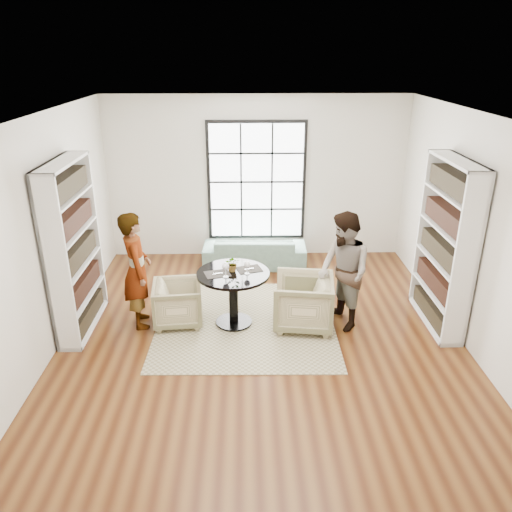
{
  "coord_description": "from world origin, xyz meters",
  "views": [
    {
      "loc": [
        -0.21,
        -6.07,
        3.73
      ],
      "look_at": [
        -0.07,
        0.4,
        1.03
      ],
      "focal_mm": 35.0,
      "sensor_mm": 36.0,
      "label": 1
    }
  ],
  "objects_px": {
    "armchair_right": "(303,302)",
    "person_right": "(344,272)",
    "person_left": "(137,270)",
    "armchair_left": "(178,303)",
    "sofa": "(255,251)",
    "pedestal_table": "(233,287)",
    "wine_glass_left": "(226,267)",
    "flower_centerpiece": "(233,264)",
    "wine_glass_right": "(247,265)"
  },
  "relations": [
    {
      "from": "person_left",
      "to": "armchair_left",
      "type": "bearing_deg",
      "value": -104.98
    },
    {
      "from": "person_left",
      "to": "wine_glass_left",
      "type": "bearing_deg",
      "value": -113.72
    },
    {
      "from": "pedestal_table",
      "to": "flower_centerpiece",
      "type": "xyz_separation_m",
      "value": [
        -0.0,
        0.05,
        0.34
      ]
    },
    {
      "from": "flower_centerpiece",
      "to": "person_right",
      "type": "bearing_deg",
      "value": -4.59
    },
    {
      "from": "armchair_left",
      "to": "flower_centerpiece",
      "type": "relative_size",
      "value": 3.09
    },
    {
      "from": "sofa",
      "to": "person_left",
      "type": "bearing_deg",
      "value": 52.78
    },
    {
      "from": "pedestal_table",
      "to": "wine_glass_left",
      "type": "xyz_separation_m",
      "value": [
        -0.1,
        -0.15,
        0.38
      ]
    },
    {
      "from": "armchair_left",
      "to": "wine_glass_left",
      "type": "relative_size",
      "value": 3.29
    },
    {
      "from": "sofa",
      "to": "person_right",
      "type": "xyz_separation_m",
      "value": [
        1.2,
        -2.22,
        0.57
      ]
    },
    {
      "from": "person_right",
      "to": "wine_glass_right",
      "type": "relative_size",
      "value": 8.8
    },
    {
      "from": "wine_glass_right",
      "to": "sofa",
      "type": "bearing_deg",
      "value": 86.19
    },
    {
      "from": "wine_glass_left",
      "to": "sofa",
      "type": "bearing_deg",
      "value": 79.18
    },
    {
      "from": "armchair_right",
      "to": "person_left",
      "type": "bearing_deg",
      "value": -85.26
    },
    {
      "from": "sofa",
      "to": "flower_centerpiece",
      "type": "bearing_deg",
      "value": 82.26
    },
    {
      "from": "pedestal_table",
      "to": "person_left",
      "type": "xyz_separation_m",
      "value": [
        -1.35,
        0.04,
        0.26
      ]
    },
    {
      "from": "sofa",
      "to": "armchair_left",
      "type": "distance_m",
      "value": 2.4
    },
    {
      "from": "wine_glass_right",
      "to": "person_right",
      "type": "bearing_deg",
      "value": -0.89
    },
    {
      "from": "person_right",
      "to": "sofa",
      "type": "bearing_deg",
      "value": -171.25
    },
    {
      "from": "armchair_right",
      "to": "person_right",
      "type": "relative_size",
      "value": 0.49
    },
    {
      "from": "person_right",
      "to": "flower_centerpiece",
      "type": "xyz_separation_m",
      "value": [
        -1.55,
        0.12,
        0.08
      ]
    },
    {
      "from": "armchair_right",
      "to": "person_right",
      "type": "xyz_separation_m",
      "value": [
        0.55,
        0.0,
        0.47
      ]
    },
    {
      "from": "pedestal_table",
      "to": "flower_centerpiece",
      "type": "height_order",
      "value": "flower_centerpiece"
    },
    {
      "from": "armchair_left",
      "to": "wine_glass_left",
      "type": "distance_m",
      "value": 0.98
    },
    {
      "from": "armchair_right",
      "to": "person_right",
      "type": "bearing_deg",
      "value": 97.61
    },
    {
      "from": "pedestal_table",
      "to": "flower_centerpiece",
      "type": "bearing_deg",
      "value": 93.25
    },
    {
      "from": "armchair_left",
      "to": "wine_glass_left",
      "type": "xyz_separation_m",
      "value": [
        0.71,
        -0.19,
        0.65
      ]
    },
    {
      "from": "wine_glass_right",
      "to": "pedestal_table",
      "type": "bearing_deg",
      "value": 164.97
    },
    {
      "from": "sofa",
      "to": "wine_glass_left",
      "type": "relative_size",
      "value": 8.79
    },
    {
      "from": "flower_centerpiece",
      "to": "wine_glass_left",
      "type": "bearing_deg",
      "value": -114.98
    },
    {
      "from": "armchair_left",
      "to": "wine_glass_left",
      "type": "bearing_deg",
      "value": -111.37
    },
    {
      "from": "armchair_right",
      "to": "person_left",
      "type": "height_order",
      "value": "person_left"
    },
    {
      "from": "person_left",
      "to": "wine_glass_right",
      "type": "height_order",
      "value": "person_left"
    },
    {
      "from": "armchair_right",
      "to": "sofa",
      "type": "bearing_deg",
      "value": -156.08
    },
    {
      "from": "pedestal_table",
      "to": "armchair_right",
      "type": "xyz_separation_m",
      "value": [
        0.99,
        -0.07,
        -0.21
      ]
    },
    {
      "from": "person_right",
      "to": "armchair_right",
      "type": "bearing_deg",
      "value": -109.62
    },
    {
      "from": "person_right",
      "to": "flower_centerpiece",
      "type": "relative_size",
      "value": 7.47
    },
    {
      "from": "wine_glass_left",
      "to": "wine_glass_right",
      "type": "bearing_deg",
      "value": 18.2
    },
    {
      "from": "person_left",
      "to": "wine_glass_left",
      "type": "xyz_separation_m",
      "value": [
        1.26,
        -0.19,
        0.12
      ]
    },
    {
      "from": "armchair_left",
      "to": "person_left",
      "type": "distance_m",
      "value": 0.76
    },
    {
      "from": "armchair_left",
      "to": "person_right",
      "type": "height_order",
      "value": "person_right"
    },
    {
      "from": "sofa",
      "to": "person_left",
      "type": "xyz_separation_m",
      "value": [
        -1.7,
        -2.1,
        0.57
      ]
    },
    {
      "from": "person_left",
      "to": "armchair_right",
      "type": "bearing_deg",
      "value": -107.86
    },
    {
      "from": "armchair_left",
      "to": "armchair_right",
      "type": "height_order",
      "value": "armchair_right"
    },
    {
      "from": "sofa",
      "to": "flower_centerpiece",
      "type": "distance_m",
      "value": 2.23
    },
    {
      "from": "pedestal_table",
      "to": "flower_centerpiece",
      "type": "relative_size",
      "value": 4.53
    },
    {
      "from": "wine_glass_left",
      "to": "person_right",
      "type": "bearing_deg",
      "value": 2.63
    },
    {
      "from": "armchair_left",
      "to": "armchair_right",
      "type": "relative_size",
      "value": 0.84
    },
    {
      "from": "pedestal_table",
      "to": "person_left",
      "type": "bearing_deg",
      "value": 178.13
    },
    {
      "from": "pedestal_table",
      "to": "person_left",
      "type": "relative_size",
      "value": 0.61
    },
    {
      "from": "sofa",
      "to": "armchair_right",
      "type": "height_order",
      "value": "armchair_right"
    }
  ]
}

